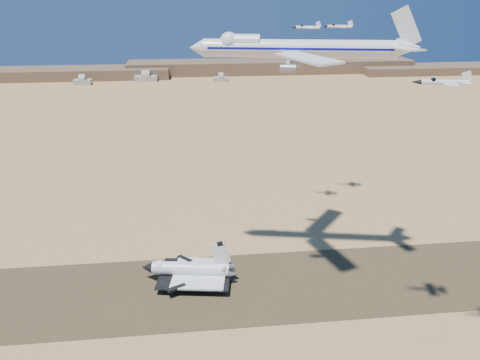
{
  "coord_description": "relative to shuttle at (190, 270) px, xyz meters",
  "views": [
    {
      "loc": [
        -4.86,
        -159.09,
        111.44
      ],
      "look_at": [
        13.85,
        8.0,
        43.81
      ],
      "focal_mm": 35.0,
      "sensor_mm": 36.0,
      "label": 1
    }
  ],
  "objects": [
    {
      "name": "carrier_747",
      "position": [
        40.64,
        6.01,
        87.35
      ],
      "size": [
        83.29,
        63.11,
        20.68
      ],
      "rotation": [
        0.0,
        0.0,
        -0.2
      ],
      "color": "white"
    },
    {
      "name": "ridgeline",
      "position": [
        72.35,
        520.29,
        2.53
      ],
      "size": [
        960.0,
        90.0,
        18.0
      ],
      "color": "brown",
      "rests_on": "ground"
    },
    {
      "name": "shuttle",
      "position": [
        0.0,
        0.0,
        0.0
      ],
      "size": [
        38.62,
        27.56,
        18.98
      ],
      "rotation": [
        0.0,
        0.0,
        -0.16
      ],
      "color": "white",
      "rests_on": "runway"
    },
    {
      "name": "ground",
      "position": [
        7.04,
        -7.01,
        -5.1
      ],
      "size": [
        1200.0,
        1200.0,
        0.0
      ],
      "primitive_type": "plane",
      "color": "tan",
      "rests_on": "ground"
    },
    {
      "name": "chase_jet_d",
      "position": [
        58.39,
        55.99,
        91.32
      ],
      "size": [
        13.57,
        7.87,
        3.45
      ],
      "rotation": [
        0.0,
        0.0,
        -0.27
      ],
      "color": "white"
    },
    {
      "name": "runway",
      "position": [
        7.04,
        -7.01,
        -5.07
      ],
      "size": [
        600.0,
        50.0,
        0.06
      ],
      "primitive_type": "cube",
      "color": "#4B3B25",
      "rests_on": "ground"
    },
    {
      "name": "crew_b",
      "position": [
        9.15,
        -6.88,
        -4.18
      ],
      "size": [
        0.49,
        0.84,
        1.73
      ],
      "primitive_type": "imported",
      "rotation": [
        0.0,
        0.0,
        1.58
      ],
      "color": "#E0490D",
      "rests_on": "runway"
    },
    {
      "name": "chase_jet_a",
      "position": [
        73.61,
        -41.64,
        82.97
      ],
      "size": [
        16.57,
        9.37,
        4.17
      ],
      "rotation": [
        0.0,
        0.0,
        -0.19
      ],
      "color": "white"
    },
    {
      "name": "hangars",
      "position": [
        -56.96,
        471.42,
        -0.27
      ],
      "size": [
        200.5,
        29.5,
        30.0
      ],
      "color": "beige",
      "rests_on": "ground"
    },
    {
      "name": "chase_jet_e",
      "position": [
        77.13,
        67.49,
        90.85
      ],
      "size": [
        15.04,
        8.45,
        3.77
      ],
      "rotation": [
        0.0,
        0.0,
        -0.18
      ],
      "color": "white"
    },
    {
      "name": "crew_c",
      "position": [
        11.61,
        -10.98,
        -4.21
      ],
      "size": [
        1.07,
        1.01,
        1.67
      ],
      "primitive_type": "imported",
      "rotation": [
        0.0,
        0.0,
        2.45
      ],
      "color": "#E0490D",
      "rests_on": "runway"
    },
    {
      "name": "crew_a",
      "position": [
        6.48,
        -4.29,
        -4.2
      ],
      "size": [
        0.57,
        0.71,
        1.69
      ],
      "primitive_type": "imported",
      "rotation": [
        0.0,
        0.0,
        1.88
      ],
      "color": "#E0490D",
      "rests_on": "runway"
    }
  ]
}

